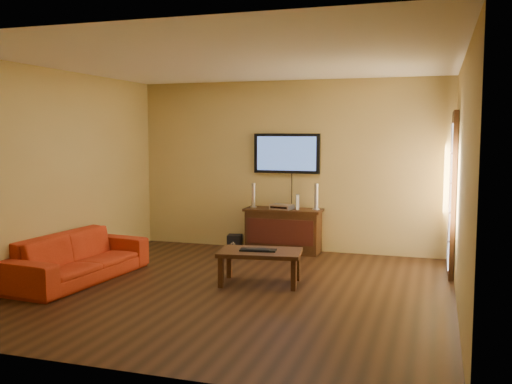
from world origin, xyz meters
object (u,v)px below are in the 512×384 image
at_px(speaker_right, 316,198).
at_px(subwoofer, 235,241).
at_px(television, 287,153).
at_px(av_receiver, 282,207).
at_px(sofa, 78,250).
at_px(speaker_left, 253,196).
at_px(coffee_table, 260,255).
at_px(media_console, 283,230).
at_px(keyboard, 258,250).
at_px(bottle, 233,248).
at_px(game_console, 298,202).

distance_m(speaker_right, subwoofer, 1.55).
bearing_deg(television, av_receiver, -92.08).
distance_m(television, sofa, 3.54).
xyz_separation_m(speaker_right, subwoofer, (-1.34, 0.01, -0.77)).
height_order(television, sofa, television).
bearing_deg(speaker_left, speaker_right, 1.10).
xyz_separation_m(coffee_table, speaker_left, (-0.72, 1.96, 0.50)).
distance_m(media_console, keyboard, 1.97).
height_order(television, speaker_right, television).
distance_m(speaker_right, bottle, 1.51).
height_order(media_console, av_receiver, av_receiver).
height_order(television, speaker_left, television).
relative_size(speaker_right, game_console, 1.77).
distance_m(av_receiver, keyboard, 1.94).
distance_m(speaker_left, speaker_right, 1.01).
bearing_deg(game_console, speaker_left, 162.34).
bearing_deg(sofa, speaker_left, -27.17).
height_order(speaker_right, keyboard, speaker_right).
distance_m(media_console, game_console, 0.51).
xyz_separation_m(speaker_right, bottle, (-1.21, -0.43, -0.79)).
bearing_deg(keyboard, game_console, 89.20).
bearing_deg(media_console, game_console, 0.07).
height_order(media_console, sofa, sofa).
relative_size(sofa, speaker_right, 4.97).
height_order(media_console, bottle, media_console).
distance_m(speaker_left, av_receiver, 0.52).
distance_m(television, speaker_right, 0.86).
bearing_deg(television, speaker_left, -161.43).
relative_size(av_receiver, bottle, 1.68).
distance_m(sofa, av_receiver, 3.16).
bearing_deg(coffee_table, speaker_left, 110.20).
height_order(coffee_table, av_receiver, av_receiver).
distance_m(speaker_left, game_console, 0.73).
distance_m(media_console, speaker_right, 0.74).
bearing_deg(coffee_table, subwoofer, 117.90).
xyz_separation_m(speaker_right, game_console, (-0.29, -0.04, -0.07)).
bearing_deg(speaker_left, subwoofer, 175.22).
distance_m(game_console, subwoofer, 1.27).
relative_size(television, sofa, 0.53).
height_order(speaker_right, game_console, speaker_right).
xyz_separation_m(television, bottle, (-0.70, -0.58, -1.46)).
bearing_deg(sofa, media_console, -35.04).
bearing_deg(subwoofer, av_receiver, -17.43).
xyz_separation_m(television, speaker_left, (-0.50, -0.17, -0.68)).
bearing_deg(coffee_table, av_receiver, 96.92).
xyz_separation_m(coffee_table, bottle, (-0.92, 1.54, -0.27)).
relative_size(television, game_console, 4.65).
bearing_deg(speaker_left, coffee_table, -69.80).
relative_size(game_console, bottle, 1.16).
height_order(media_console, game_console, game_console).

